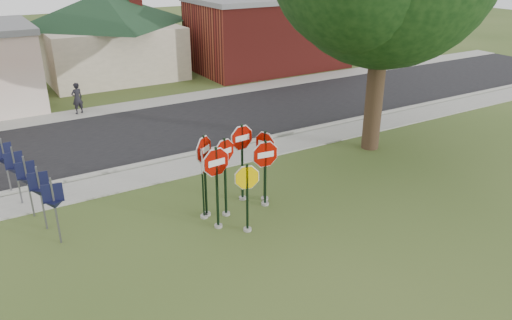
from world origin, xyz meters
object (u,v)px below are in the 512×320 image
stop_sign_yellow (247,190)px  pedestrian (77,98)px  stop_sign_left (217,175)px  stop_sign_center (225,167)px

stop_sign_yellow → pedestrian: stop_sign_yellow is taller
stop_sign_left → stop_sign_yellow: bearing=-43.9°
stop_sign_center → stop_sign_left: 0.77m
pedestrian → stop_sign_yellow: bearing=78.7°
stop_sign_left → pedestrian: size_ratio=1.72×
stop_sign_left → pedestrian: (-0.96, 13.34, -0.85)m
pedestrian → stop_sign_left: bearing=76.2°
stop_sign_yellow → pedestrian: size_ratio=1.42×
stop_sign_center → pedestrian: (-1.51, 12.81, -0.80)m
stop_sign_yellow → stop_sign_center: bearing=94.6°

